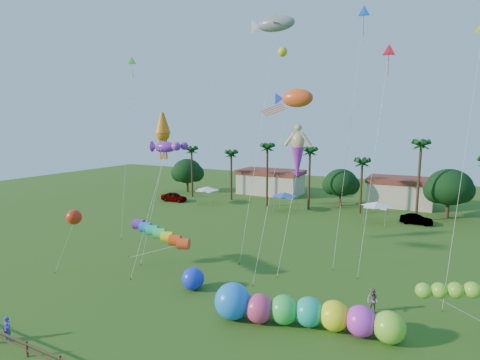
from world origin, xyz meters
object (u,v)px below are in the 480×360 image
at_px(car_a, 174,197).
at_px(spectator_a, 7,329).
at_px(car_b, 416,219).
at_px(spectator_b, 372,301).
at_px(blue_ball, 193,279).
at_px(caterpillar_inflatable, 297,311).

xyz_separation_m(car_a, spectator_a, (17.75, -40.43, -0.02)).
xyz_separation_m(car_a, car_b, (39.63, 2.94, -0.12)).
relative_size(car_b, spectator_a, 2.65).
height_order(car_b, spectator_a, spectator_a).
height_order(car_a, spectator_b, spectator_b).
bearing_deg(car_a, spectator_b, -128.14).
bearing_deg(car_a, spectator_a, -160.21).
relative_size(car_a, blue_ball, 2.52).
bearing_deg(blue_ball, caterpillar_inflatable, -9.06).
distance_m(spectator_a, blue_ball, 13.33).
height_order(spectator_b, blue_ball, blue_ball).
xyz_separation_m(caterpillar_inflatable, blue_ball, (-9.69, 1.54, -0.15)).
bearing_deg(car_b, spectator_b, 176.43).
bearing_deg(spectator_a, blue_ball, 51.50).
bearing_deg(spectator_a, car_a, 103.22).
height_order(car_a, car_b, car_a).
bearing_deg(car_b, blue_ball, 153.42).
distance_m(car_a, car_b, 39.73).
relative_size(car_a, car_b, 1.14).
height_order(car_b, blue_ball, blue_ball).
distance_m(car_b, spectator_a, 48.57).
bearing_deg(car_b, car_a, 93.96).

